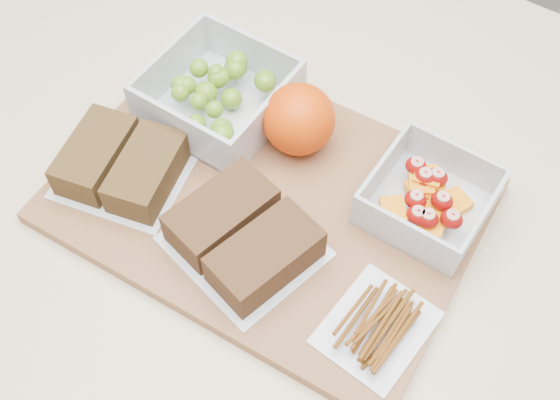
% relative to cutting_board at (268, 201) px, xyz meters
% --- Properties ---
extents(counter, '(1.20, 0.90, 0.90)m').
position_rel_cutting_board_xyz_m(counter, '(0.01, 0.00, -0.46)').
color(counter, beige).
rests_on(counter, ground).
extents(cutting_board, '(0.44, 0.32, 0.02)m').
position_rel_cutting_board_xyz_m(cutting_board, '(0.00, 0.00, 0.00)').
color(cutting_board, brown).
rests_on(cutting_board, counter).
extents(grape_container, '(0.14, 0.14, 0.06)m').
position_rel_cutting_board_xyz_m(grape_container, '(-0.11, 0.07, 0.03)').
color(grape_container, silver).
rests_on(grape_container, cutting_board).
extents(fruit_container, '(0.11, 0.11, 0.05)m').
position_rel_cutting_board_xyz_m(fruit_container, '(0.14, 0.08, 0.03)').
color(fruit_container, silver).
rests_on(fruit_container, cutting_board).
extents(orange, '(0.08, 0.08, 0.08)m').
position_rel_cutting_board_xyz_m(orange, '(-0.01, 0.08, 0.05)').
color(orange, '#E94405').
rests_on(orange, cutting_board).
extents(sandwich_bag_left, '(0.15, 0.14, 0.04)m').
position_rel_cutting_board_xyz_m(sandwich_bag_left, '(-0.14, -0.06, 0.03)').
color(sandwich_bag_left, silver).
rests_on(sandwich_bag_left, cutting_board).
extents(sandwich_bag_center, '(0.16, 0.15, 0.04)m').
position_rel_cutting_board_xyz_m(sandwich_bag_center, '(0.01, -0.06, 0.03)').
color(sandwich_bag_center, silver).
rests_on(sandwich_bag_center, cutting_board).
extents(pretzel_bag, '(0.09, 0.11, 0.02)m').
position_rel_cutting_board_xyz_m(pretzel_bag, '(0.17, -0.06, 0.02)').
color(pretzel_bag, silver).
rests_on(pretzel_bag, cutting_board).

